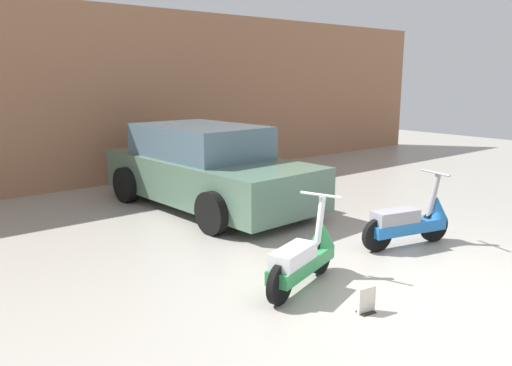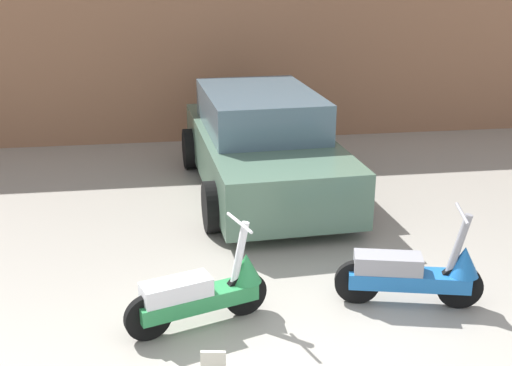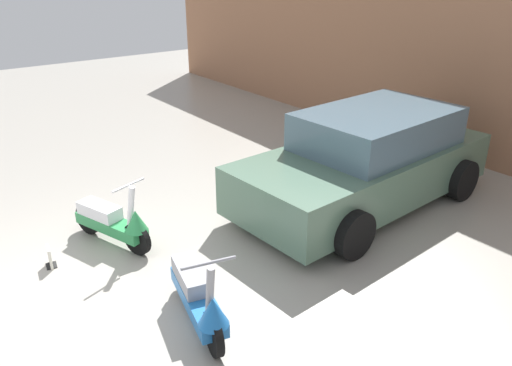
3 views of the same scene
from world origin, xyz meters
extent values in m
plane|color=#9E998E|center=(0.00, 0.00, 0.00)|extent=(28.00, 28.00, 0.00)
cube|color=#9E6B4C|center=(0.00, 7.43, 1.83)|extent=(19.60, 0.12, 3.67)
cylinder|color=black|center=(-0.41, 1.19, 0.21)|extent=(0.43, 0.20, 0.43)
cylinder|color=black|center=(-1.30, 0.89, 0.21)|extent=(0.43, 0.20, 0.43)
cube|color=#2D8C4C|center=(-0.85, 1.04, 0.27)|extent=(1.14, 0.60, 0.15)
cube|color=white|center=(-1.04, 0.97, 0.42)|extent=(0.67, 0.43, 0.17)
cylinder|color=white|center=(-0.45, 1.17, 0.64)|extent=(0.21, 0.13, 0.60)
cylinder|color=white|center=(-0.45, 1.17, 0.94)|extent=(0.18, 0.48, 0.03)
cone|color=#2D8C4C|center=(-0.39, 1.19, 0.48)|extent=(0.36, 0.36, 0.28)
cylinder|color=black|center=(1.64, 1.00, 0.22)|extent=(0.44, 0.18, 0.44)
cylinder|color=black|center=(0.70, 1.24, 0.22)|extent=(0.44, 0.18, 0.44)
cube|color=#1E66B2|center=(1.17, 1.12, 0.27)|extent=(1.17, 0.53, 0.15)
cube|color=gray|center=(0.97, 1.17, 0.43)|extent=(0.68, 0.40, 0.17)
cylinder|color=gray|center=(1.59, 1.02, 0.66)|extent=(0.21, 0.12, 0.62)
cylinder|color=gray|center=(1.59, 1.02, 0.97)|extent=(0.15, 0.50, 0.03)
cone|color=#1E66B2|center=(1.66, 1.00, 0.49)|extent=(0.35, 0.35, 0.29)
cube|color=#51705B|center=(0.29, 4.53, 0.52)|extent=(1.96, 4.25, 0.69)
cube|color=slate|center=(0.28, 4.78, 1.14)|extent=(1.65, 2.41, 0.54)
cylinder|color=black|center=(1.26, 3.29, 0.32)|extent=(0.25, 0.65, 0.63)
cylinder|color=black|center=(-0.54, 3.19, 0.32)|extent=(0.25, 0.65, 0.63)
cylinder|color=black|center=(1.12, 5.86, 0.32)|extent=(0.25, 0.65, 0.63)
cylinder|color=black|center=(-0.68, 5.77, 0.32)|extent=(0.25, 0.65, 0.63)
cube|color=black|center=(-0.79, 0.22, 0.01)|extent=(0.18, 0.15, 0.01)
cube|color=silver|center=(-0.79, 0.22, 0.13)|extent=(0.20, 0.06, 0.26)
camera|label=1|loc=(-4.41, -2.56, 2.22)|focal=35.00mm
camera|label=2|loc=(-1.08, -4.10, 3.18)|focal=45.00mm
camera|label=3|loc=(4.80, -0.89, 3.39)|focal=35.00mm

